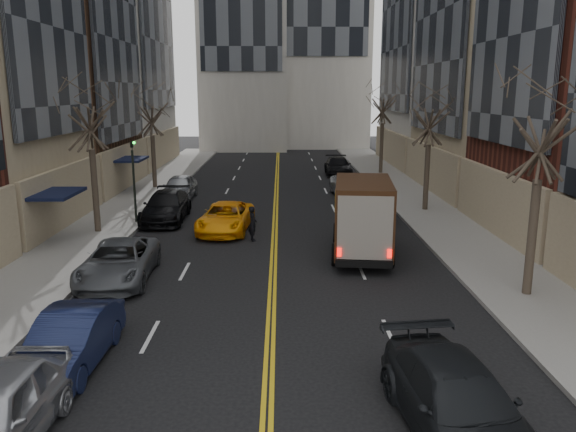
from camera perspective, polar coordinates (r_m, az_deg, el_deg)
name	(u,v)px	position (r m, az deg, el deg)	size (l,w,h in m)	color
sidewalk_left	(131,204)	(36.13, -15.67, 1.15)	(4.00, 66.00, 0.15)	slate
sidewalk_right	(420,204)	(35.96, 13.25, 1.24)	(4.00, 66.00, 0.15)	slate
tree_lf_mid	(88,99)	(28.70, -19.65, 11.15)	(3.20, 3.20, 8.91)	#382D23
tree_lf_far	(151,104)	(41.24, -13.77, 10.97)	(3.20, 3.20, 8.12)	#382D23
tree_rt_near	(545,108)	(20.09, 24.63, 9.98)	(3.20, 3.20, 8.71)	#382D23
tree_rt_mid	(430,105)	(33.31, 14.27, 10.87)	(3.20, 3.20, 8.32)	#382D23
tree_rt_far	(383,93)	(47.96, 9.67, 12.20)	(3.20, 3.20, 9.11)	#382D23
traffic_signal	(133,172)	(30.49, -15.43, 4.34)	(0.29, 0.26, 4.70)	black
ups_truck	(362,217)	(24.23, 7.58, -0.13)	(3.00, 6.29, 3.33)	black
observer_sedan	(458,403)	(12.57, 16.88, -17.72)	(2.75, 5.45, 1.52)	black
taxi	(226,218)	(28.49, -6.35, -0.16)	(2.36, 5.12, 1.42)	#FFA10A
pedestrian	(253,224)	(26.58, -3.62, -0.77)	(0.61, 0.40, 1.66)	black
parked_lf_b	(70,341)	(15.76, -21.24, -11.71)	(1.54, 4.41, 1.45)	#101734
parked_lf_c	(119,262)	(21.97, -16.84, -4.47)	(2.42, 5.26, 1.46)	#515459
parked_lf_d	(166,207)	(31.31, -12.28, 0.94)	(2.22, 5.45, 1.58)	black
parked_lf_e	(180,187)	(37.28, -10.96, 2.86)	(1.87, 4.66, 1.59)	#9C9FA4
parked_rt_a	(375,206)	(31.41, 8.83, 0.97)	(1.50, 4.32, 1.42)	#494A50
parked_rt_b	(353,186)	(37.45, 6.62, 3.03)	(2.58, 5.60, 1.55)	#A6A9AD
parked_rt_c	(338,166)	(47.31, 5.09, 5.04)	(2.10, 5.17, 1.50)	black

